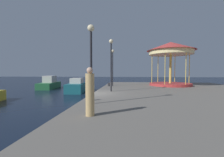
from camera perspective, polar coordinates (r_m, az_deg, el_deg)
The scene contains 11 objects.
ground_plane at distance 12.27m, azimuth -7.25°, elevation -9.19°, with size 120.00×120.00×0.00m, color black.
quay_dock at distance 12.91m, azimuth 28.67°, elevation -7.09°, with size 15.42×25.98×0.80m, color slate.
motorboat_teal at distance 19.13m, azimuth -13.15°, elevation -2.97°, with size 2.26×4.31×1.70m.
motorboat_green at distance 24.35m, azimuth -22.47°, elevation -1.87°, with size 2.43×4.81×1.88m.
carousel at distance 20.01m, azimuth 21.16°, elevation 8.89°, with size 5.72×5.72×5.29m.
lamp_post_near_edge at distance 8.11m, azimuth -7.88°, elevation 10.65°, with size 0.36×0.36×4.13m.
lamp_post_mid_promenade at distance 13.14m, azimuth -0.35°, elevation 8.44°, with size 0.36×0.36×4.47m.
lamp_post_far_end at distance 18.32m, azimuth 0.23°, elevation 6.54°, with size 0.36×0.36×4.34m.
bollard_south at distance 17.78m, azimuth -1.25°, elevation -2.25°, with size 0.24×0.24×0.40m, color #2D2D33.
bollard_center at distance 9.06m, azimuth -8.54°, elevation -6.97°, with size 0.24×0.24×0.40m, color #2D2D33.
person_mid_promenade at distance 5.92m, azimuth -8.28°, elevation -5.42°, with size 0.34×0.34×1.87m.
Camera 1 is at (2.68, -11.70, 2.50)m, focal length 24.36 mm.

